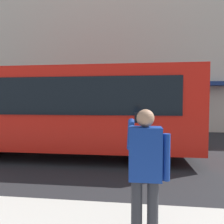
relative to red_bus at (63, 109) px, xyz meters
name	(u,v)px	position (x,y,z in m)	size (l,w,h in m)	color
ground_plane	(134,158)	(-2.52, -0.04, -1.68)	(60.00, 60.00, 0.00)	#232326
building_facade_far	(136,40)	(-2.53, -6.84, 4.30)	(28.00, 1.55, 12.00)	beige
red_bus	(63,109)	(0.00, 0.00, 0.00)	(9.05, 2.54, 3.08)	red
pedestrian_photographer	(145,166)	(-2.68, 4.44, -0.54)	(0.53, 0.52, 1.70)	#2D2D33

